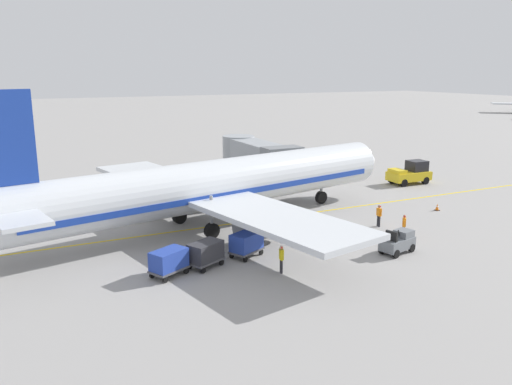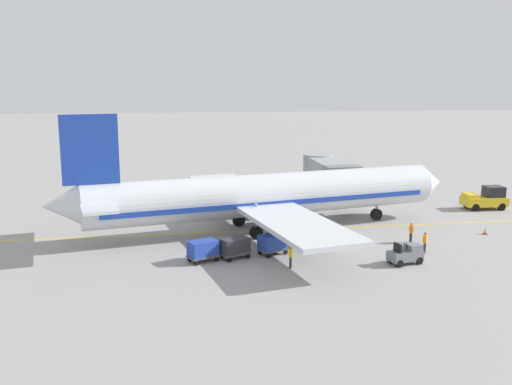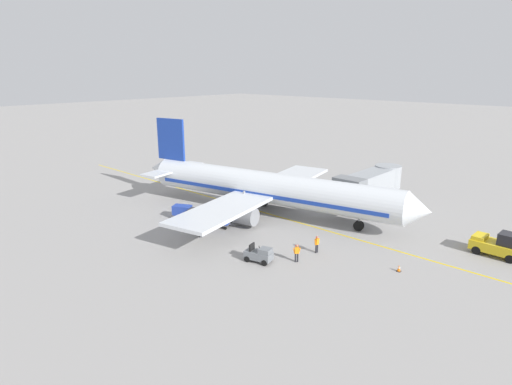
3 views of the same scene
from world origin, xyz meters
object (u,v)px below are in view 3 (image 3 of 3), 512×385
object	(u,v)px
parked_airliner	(267,188)
safety_cone_nose_left	(399,268)
jet_bridge	(370,183)
ground_crew_marshaller	(317,243)
baggage_tug_lead	(259,255)
baggage_cart_second_in_train	(198,214)
pushback_tractor	(499,245)
baggage_cart_front	(220,219)
ground_crew_wing_walker	(200,229)
baggage_cart_third_in_train	(182,211)
ground_crew_loader	(297,252)

from	to	relation	value
parked_airliner	safety_cone_nose_left	distance (m)	19.45
jet_bridge	ground_crew_marshaller	distance (m)	15.75
baggage_tug_lead	baggage_cart_second_in_train	world-z (taller)	baggage_tug_lead
pushback_tractor	safety_cone_nose_left	xyz separation A→B (m)	(9.34, -5.39, -0.81)
baggage_tug_lead	baggage_cart_front	distance (m)	9.95
ground_crew_wing_walker	safety_cone_nose_left	xyz separation A→B (m)	(-6.46, 18.72, -0.66)
baggage_tug_lead	baggage_cart_front	world-z (taller)	baggage_tug_lead
baggage_cart_third_in_train	ground_crew_marshaller	distance (m)	17.47
parked_airliner	ground_crew_loader	xyz separation A→B (m)	(8.53, 11.13, -2.23)
pushback_tractor	baggage_cart_front	size ratio (longest dim) A/B	1.54
jet_bridge	baggage_tug_lead	size ratio (longest dim) A/B	4.50
parked_airliner	ground_crew_loader	distance (m)	14.20
jet_bridge	baggage_cart_front	bearing A→B (deg)	-28.30
parked_airliner	baggage_cart_front	world-z (taller)	parked_airliner
parked_airliner	baggage_cart_third_in_train	bearing A→B (deg)	-36.65
baggage_cart_second_in_train	safety_cone_nose_left	bearing A→B (deg)	99.23
baggage_tug_lead	baggage_cart_third_in_train	xyz separation A→B (m)	(-2.72, -14.65, 0.24)
jet_bridge	baggage_cart_third_in_train	size ratio (longest dim) A/B	4.23
jet_bridge	baggage_cart_front	size ratio (longest dim) A/B	4.23
safety_cone_nose_left	ground_crew_loader	bearing A→B (deg)	-59.74
ground_crew_loader	ground_crew_marshaller	size ratio (longest dim) A/B	1.00
parked_airliner	jet_bridge	bearing A→B (deg)	138.94
baggage_cart_third_in_train	ground_crew_wing_walker	world-z (taller)	ground_crew_wing_walker
jet_bridge	ground_crew_wing_walker	size ratio (longest dim) A/B	7.25
jet_bridge	baggage_cart_second_in_train	size ratio (longest dim) A/B	4.23
jet_bridge	ground_crew_wing_walker	world-z (taller)	jet_bridge
ground_crew_marshaller	safety_cone_nose_left	distance (m)	7.71
parked_airliner	pushback_tractor	world-z (taller)	parked_airliner
ground_crew_loader	safety_cone_nose_left	distance (m)	8.91
baggage_tug_lead	ground_crew_loader	xyz separation A→B (m)	(-2.27, 2.49, 0.24)
baggage_cart_second_in_train	ground_crew_marshaller	size ratio (longest dim) A/B	1.72
pushback_tractor	baggage_cart_third_in_train	xyz separation A→B (m)	(13.36, -30.21, -0.15)
parked_airliner	ground_crew_wing_walker	world-z (taller)	parked_airliner
parked_airliner	jet_bridge	distance (m)	12.88
baggage_cart_third_in_train	baggage_cart_front	bearing A→B (deg)	100.10
pushback_tractor	baggage_cart_third_in_train	world-z (taller)	pushback_tractor
baggage_cart_front	ground_crew_loader	distance (m)	11.82
parked_airliner	ground_crew_loader	world-z (taller)	parked_airliner
pushback_tractor	baggage_cart_second_in_train	world-z (taller)	pushback_tractor
baggage_cart_second_in_train	pushback_tractor	bearing A→B (deg)	115.03
parked_airliner	jet_bridge	world-z (taller)	parked_airliner
baggage_tug_lead	baggage_cart_third_in_train	size ratio (longest dim) A/B	0.94
parked_airliner	ground_crew_marshaller	xyz separation A→B (m)	(5.59, 11.28, -2.23)
parked_airliner	baggage_cart_third_in_train	size ratio (longest dim) A/B	12.80
baggage_tug_lead	baggage_cart_second_in_train	xyz separation A→B (m)	(-3.10, -12.25, 0.24)
baggage_cart_third_in_train	ground_crew_marshaller	xyz separation A→B (m)	(-2.49, 17.29, 0.00)
jet_bridge	safety_cone_nose_left	bearing A→B (deg)	36.93
ground_crew_wing_walker	ground_crew_loader	xyz separation A→B (m)	(-1.99, 11.05, 0.00)
ground_crew_marshaller	parked_airliner	bearing A→B (deg)	-116.36
baggage_cart_second_in_train	ground_crew_marshaller	world-z (taller)	ground_crew_marshaller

